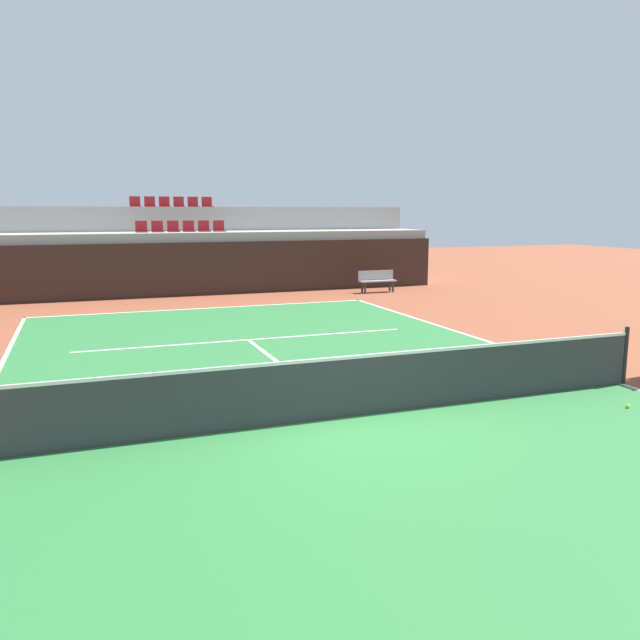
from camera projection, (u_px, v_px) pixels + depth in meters
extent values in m
plane|color=brown|center=(350.00, 417.00, 9.95)|extent=(80.00, 80.00, 0.00)
cube|color=#2D7238|center=(350.00, 417.00, 9.95)|extent=(11.00, 24.00, 0.01)
cube|color=white|center=(206.00, 308.00, 20.98)|extent=(11.00, 0.10, 0.00)
cube|color=white|center=(621.00, 384.00, 11.83)|extent=(0.10, 24.00, 0.00)
cube|color=white|center=(248.00, 340.00, 15.86)|extent=(8.26, 0.10, 0.00)
cube|color=white|center=(287.00, 369.00, 12.91)|extent=(0.10, 6.40, 0.00)
cube|color=black|center=(188.00, 269.00, 24.04)|extent=(20.36, 0.30, 2.00)
cube|color=#9E9E99|center=(183.00, 262.00, 25.26)|extent=(20.36, 2.40, 2.34)
cube|color=#9E9E99|center=(174.00, 246.00, 27.39)|extent=(20.36, 2.40, 3.32)
cube|color=maroon|center=(142.00, 232.00, 24.54)|extent=(0.44, 0.44, 0.04)
cube|color=maroon|center=(141.00, 226.00, 24.69)|extent=(0.44, 0.04, 0.40)
cube|color=maroon|center=(158.00, 232.00, 24.75)|extent=(0.44, 0.44, 0.04)
cube|color=maroon|center=(157.00, 226.00, 24.89)|extent=(0.44, 0.04, 0.40)
cube|color=maroon|center=(174.00, 232.00, 24.95)|extent=(0.44, 0.44, 0.04)
cube|color=maroon|center=(173.00, 226.00, 25.10)|extent=(0.44, 0.04, 0.40)
cube|color=maroon|center=(189.00, 231.00, 25.16)|extent=(0.44, 0.44, 0.04)
cube|color=maroon|center=(188.00, 226.00, 25.31)|extent=(0.44, 0.04, 0.40)
cube|color=maroon|center=(205.00, 231.00, 25.37)|extent=(0.44, 0.44, 0.04)
cube|color=maroon|center=(204.00, 225.00, 25.52)|extent=(0.44, 0.04, 0.40)
cube|color=maroon|center=(220.00, 231.00, 25.58)|extent=(0.44, 0.44, 0.04)
cube|color=maroon|center=(219.00, 225.00, 25.73)|extent=(0.44, 0.04, 0.40)
cube|color=maroon|center=(135.00, 206.00, 26.59)|extent=(0.44, 0.44, 0.04)
cube|color=maroon|center=(135.00, 201.00, 26.74)|extent=(0.44, 0.04, 0.40)
cube|color=maroon|center=(150.00, 206.00, 26.80)|extent=(0.44, 0.44, 0.04)
cube|color=maroon|center=(150.00, 201.00, 26.94)|extent=(0.44, 0.04, 0.40)
cube|color=maroon|center=(165.00, 206.00, 27.01)|extent=(0.44, 0.44, 0.04)
cube|color=maroon|center=(164.00, 201.00, 27.15)|extent=(0.44, 0.04, 0.40)
cube|color=maroon|center=(179.00, 207.00, 27.21)|extent=(0.44, 0.44, 0.04)
cube|color=maroon|center=(179.00, 201.00, 27.36)|extent=(0.44, 0.04, 0.40)
cube|color=maroon|center=(194.00, 207.00, 27.42)|extent=(0.44, 0.44, 0.04)
cube|color=maroon|center=(193.00, 201.00, 27.57)|extent=(0.44, 0.04, 0.40)
cube|color=maroon|center=(208.00, 207.00, 27.63)|extent=(0.44, 0.44, 0.04)
cube|color=maroon|center=(207.00, 201.00, 27.78)|extent=(0.44, 0.04, 0.40)
cylinder|color=black|center=(625.00, 355.00, 11.76)|extent=(0.08, 0.08, 1.07)
cube|color=#333338|center=(350.00, 388.00, 9.87)|extent=(10.90, 0.02, 0.92)
cube|color=white|center=(350.00, 357.00, 9.79)|extent=(10.90, 0.04, 0.05)
cube|color=#99999E|center=(378.00, 281.00, 25.07)|extent=(1.50, 0.40, 0.05)
cube|color=#99999E|center=(376.00, 275.00, 25.20)|extent=(1.50, 0.04, 0.36)
cube|color=#2D2D33|center=(365.00, 288.00, 24.78)|extent=(0.06, 0.06, 0.42)
cube|color=#2D2D33|center=(393.00, 287.00, 25.19)|extent=(0.06, 0.06, 0.42)
cube|color=#2D2D33|center=(362.00, 287.00, 25.04)|extent=(0.06, 0.06, 0.42)
cube|color=#2D2D33|center=(390.00, 286.00, 25.45)|extent=(0.06, 0.06, 0.42)
sphere|color=#CCE033|center=(628.00, 406.00, 10.38)|extent=(0.07, 0.07, 0.07)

